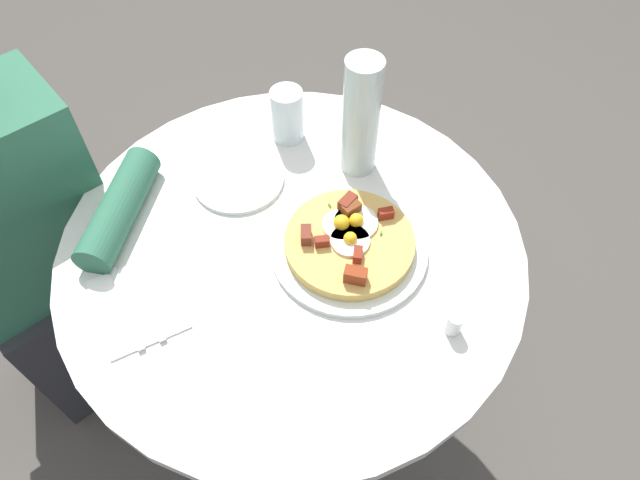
{
  "coord_description": "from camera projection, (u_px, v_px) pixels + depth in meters",
  "views": [
    {
      "loc": [
        0.36,
        0.51,
        1.59
      ],
      "look_at": [
        -0.04,
        0.04,
        0.75
      ],
      "focal_mm": 31.75,
      "sensor_mm": 36.0,
      "label": 1
    }
  ],
  "objects": [
    {
      "name": "ground_plane",
      "position": [
        302.0,
        390.0,
        1.65
      ],
      "size": [
        6.0,
        6.0,
        0.0
      ],
      "primitive_type": "plane",
      "color": "#4C4742"
    },
    {
      "name": "dining_table",
      "position": [
        295.0,
        291.0,
        1.2
      ],
      "size": [
        0.87,
        0.87,
        0.73
      ],
      "color": "silver",
      "rests_on": "ground_plane"
    },
    {
      "name": "person_seated",
      "position": [
        38.0,
        262.0,
        1.3
      ],
      "size": [
        0.49,
        0.47,
        1.14
      ],
      "color": "#2D2D33",
      "rests_on": "ground_plane"
    },
    {
      "name": "pizza_plate",
      "position": [
        349.0,
        248.0,
        1.04
      ],
      "size": [
        0.29,
        0.29,
        0.01
      ],
      "primitive_type": "cylinder",
      "color": "silver",
      "rests_on": "dining_table"
    },
    {
      "name": "breakfast_pizza",
      "position": [
        349.0,
        240.0,
        1.03
      ],
      "size": [
        0.24,
        0.24,
        0.05
      ],
      "color": "#DBAD57",
      "rests_on": "pizza_plate"
    },
    {
      "name": "bread_plate",
      "position": [
        238.0,
        179.0,
        1.15
      ],
      "size": [
        0.19,
        0.19,
        0.01
      ],
      "primitive_type": "cylinder",
      "color": "silver",
      "rests_on": "dining_table"
    },
    {
      "name": "napkin",
      "position": [
        138.0,
        304.0,
        0.98
      ],
      "size": [
        0.18,
        0.2,
        0.0
      ],
      "primitive_type": "cube",
      "rotation": [
        0.0,
        0.0,
        1.34
      ],
      "color": "white",
      "rests_on": "dining_table"
    },
    {
      "name": "fork",
      "position": [
        127.0,
        307.0,
        0.97
      ],
      "size": [
        0.05,
        0.18,
        0.0
      ],
      "primitive_type": "cube",
      "rotation": [
        0.0,
        0.0,
        1.34
      ],
      "color": "silver",
      "rests_on": "napkin"
    },
    {
      "name": "knife",
      "position": [
        147.0,
        299.0,
        0.98
      ],
      "size": [
        0.05,
        0.18,
        0.0
      ],
      "primitive_type": "cube",
      "rotation": [
        0.0,
        0.0,
        1.34
      ],
      "color": "silver",
      "rests_on": "napkin"
    },
    {
      "name": "water_glass",
      "position": [
        287.0,
        115.0,
        1.18
      ],
      "size": [
        0.07,
        0.07,
        0.12
      ],
      "primitive_type": "cylinder",
      "color": "silver",
      "rests_on": "dining_table"
    },
    {
      "name": "water_bottle",
      "position": [
        361.0,
        118.0,
        1.07
      ],
      "size": [
        0.07,
        0.07,
        0.26
      ],
      "primitive_type": "cylinder",
      "color": "silver",
      "rests_on": "dining_table"
    },
    {
      "name": "salt_shaker",
      "position": [
        454.0,
        323.0,
        0.93
      ],
      "size": [
        0.03,
        0.03,
        0.05
      ],
      "primitive_type": "cylinder",
      "color": "white",
      "rests_on": "dining_table"
    }
  ]
}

